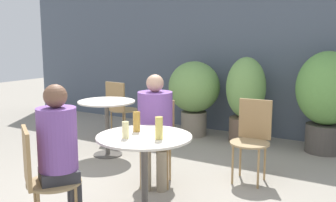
{
  "coord_description": "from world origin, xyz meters",
  "views": [
    {
      "loc": [
        1.99,
        -2.82,
        1.61
      ],
      "look_at": [
        0.09,
        0.31,
        1.0
      ],
      "focal_mm": 42.0,
      "sensor_mm": 36.0,
      "label": 1
    }
  ],
  "objects_px": {
    "bistro_chair_0": "(157,134)",
    "bistro_chair_3": "(120,105)",
    "potted_plant_1": "(246,97)",
    "beer_glass_2": "(137,122)",
    "potted_plant_0": "(194,91)",
    "seated_person_0": "(155,122)",
    "seated_person_1": "(59,146)",
    "cafe_table_near": "(144,152)",
    "beer_glass_1": "(159,125)",
    "bistro_chair_2": "(252,133)",
    "bistro_chair_1": "(41,173)",
    "potted_plant_2": "(327,95)",
    "cafe_table_far": "(107,113)",
    "beer_glass_0": "(159,128)",
    "beer_glass_3": "(126,130)"
  },
  "relations": [
    {
      "from": "seated_person_1",
      "to": "beer_glass_3",
      "type": "height_order",
      "value": "seated_person_1"
    },
    {
      "from": "cafe_table_far",
      "to": "beer_glass_2",
      "type": "height_order",
      "value": "beer_glass_2"
    },
    {
      "from": "seated_person_0",
      "to": "beer_glass_0",
      "type": "height_order",
      "value": "seated_person_0"
    },
    {
      "from": "cafe_table_near",
      "to": "bistro_chair_3",
      "type": "bearing_deg",
      "value": 132.71
    },
    {
      "from": "bistro_chair_3",
      "to": "seated_person_1",
      "type": "height_order",
      "value": "seated_person_1"
    },
    {
      "from": "beer_glass_2",
      "to": "bistro_chair_3",
      "type": "bearing_deg",
      "value": 131.74
    },
    {
      "from": "bistro_chair_0",
      "to": "potted_plant_1",
      "type": "bearing_deg",
      "value": 57.15
    },
    {
      "from": "beer_glass_0",
      "to": "potted_plant_1",
      "type": "xyz_separation_m",
      "value": [
        -0.29,
        2.87,
        -0.14
      ]
    },
    {
      "from": "cafe_table_near",
      "to": "bistro_chair_2",
      "type": "bearing_deg",
      "value": 70.31
    },
    {
      "from": "bistro_chair_1",
      "to": "potted_plant_1",
      "type": "relative_size",
      "value": 0.7
    },
    {
      "from": "beer_glass_0",
      "to": "bistro_chair_3",
      "type": "bearing_deg",
      "value": 134.83
    },
    {
      "from": "bistro_chair_1",
      "to": "potted_plant_0",
      "type": "distance_m",
      "value": 3.6
    },
    {
      "from": "cafe_table_far",
      "to": "seated_person_0",
      "type": "height_order",
      "value": "seated_person_0"
    },
    {
      "from": "bistro_chair_2",
      "to": "beer_glass_0",
      "type": "height_order",
      "value": "beer_glass_0"
    },
    {
      "from": "beer_glass_1",
      "to": "beer_glass_3",
      "type": "distance_m",
      "value": 0.34
    },
    {
      "from": "beer_glass_1",
      "to": "potted_plant_2",
      "type": "bearing_deg",
      "value": 71.06
    },
    {
      "from": "bistro_chair_3",
      "to": "potted_plant_0",
      "type": "relative_size",
      "value": 0.75
    },
    {
      "from": "bistro_chair_1",
      "to": "bistro_chair_3",
      "type": "xyz_separation_m",
      "value": [
        -1.39,
        2.76,
        0.0
      ]
    },
    {
      "from": "bistro_chair_0",
      "to": "bistro_chair_3",
      "type": "distance_m",
      "value": 1.96
    },
    {
      "from": "cafe_table_near",
      "to": "beer_glass_1",
      "type": "height_order",
      "value": "beer_glass_1"
    },
    {
      "from": "bistro_chair_0",
      "to": "bistro_chair_1",
      "type": "xyz_separation_m",
      "value": [
        -0.11,
        -1.51,
        0.0
      ]
    },
    {
      "from": "bistro_chair_2",
      "to": "beer_glass_2",
      "type": "relative_size",
      "value": 4.94
    },
    {
      "from": "cafe_table_far",
      "to": "bistro_chair_1",
      "type": "bearing_deg",
      "value": -63.51
    },
    {
      "from": "potted_plant_1",
      "to": "potted_plant_2",
      "type": "height_order",
      "value": "potted_plant_2"
    },
    {
      "from": "bistro_chair_0",
      "to": "seated_person_0",
      "type": "height_order",
      "value": "seated_person_0"
    },
    {
      "from": "cafe_table_near",
      "to": "seated_person_1",
      "type": "xyz_separation_m",
      "value": [
        -0.41,
        -0.6,
        0.14
      ]
    },
    {
      "from": "bistro_chair_3",
      "to": "beer_glass_2",
      "type": "distance_m",
      "value": 2.63
    },
    {
      "from": "seated_person_1",
      "to": "potted_plant_0",
      "type": "height_order",
      "value": "seated_person_1"
    },
    {
      "from": "beer_glass_3",
      "to": "potted_plant_0",
      "type": "xyz_separation_m",
      "value": [
        -0.9,
        2.99,
        -0.09
      ]
    },
    {
      "from": "beer_glass_3",
      "to": "potted_plant_0",
      "type": "height_order",
      "value": "potted_plant_0"
    },
    {
      "from": "bistro_chair_1",
      "to": "potted_plant_2",
      "type": "relative_size",
      "value": 0.64
    },
    {
      "from": "bistro_chair_1",
      "to": "potted_plant_0",
      "type": "xyz_separation_m",
      "value": [
        -0.49,
        3.56,
        0.19
      ]
    },
    {
      "from": "bistro_chair_0",
      "to": "bistro_chair_3",
      "type": "relative_size",
      "value": 1.0
    },
    {
      "from": "bistro_chair_2",
      "to": "seated_person_1",
      "type": "height_order",
      "value": "seated_person_1"
    },
    {
      "from": "bistro_chair_0",
      "to": "seated_person_0",
      "type": "relative_size",
      "value": 0.75
    },
    {
      "from": "bistro_chair_0",
      "to": "beer_glass_2",
      "type": "height_order",
      "value": "beer_glass_2"
    },
    {
      "from": "bistro_chair_2",
      "to": "potted_plant_0",
      "type": "bearing_deg",
      "value": 131.93
    },
    {
      "from": "potted_plant_1",
      "to": "beer_glass_2",
      "type": "bearing_deg",
      "value": -90.52
    },
    {
      "from": "cafe_table_near",
      "to": "bistro_chair_1",
      "type": "relative_size",
      "value": 0.93
    },
    {
      "from": "bistro_chair_1",
      "to": "seated_person_1",
      "type": "distance_m",
      "value": 0.25
    },
    {
      "from": "cafe_table_far",
      "to": "potted_plant_2",
      "type": "distance_m",
      "value": 3.01
    },
    {
      "from": "seated_person_0",
      "to": "potted_plant_2",
      "type": "bearing_deg",
      "value": 34.36
    },
    {
      "from": "seated_person_0",
      "to": "potted_plant_1",
      "type": "distance_m",
      "value": 2.2
    },
    {
      "from": "cafe_table_near",
      "to": "cafe_table_far",
      "type": "relative_size",
      "value": 1.1
    },
    {
      "from": "bistro_chair_3",
      "to": "seated_person_0",
      "type": "bearing_deg",
      "value": 141.91
    },
    {
      "from": "seated_person_0",
      "to": "potted_plant_2",
      "type": "distance_m",
      "value": 2.64
    },
    {
      "from": "beer_glass_1",
      "to": "bistro_chair_2",
      "type": "bearing_deg",
      "value": 70.13
    },
    {
      "from": "seated_person_0",
      "to": "beer_glass_0",
      "type": "xyz_separation_m",
      "value": [
        0.48,
        -0.68,
        0.13
      ]
    },
    {
      "from": "bistro_chair_2",
      "to": "beer_glass_1",
      "type": "distance_m",
      "value": 1.34
    },
    {
      "from": "bistro_chair_0",
      "to": "beer_glass_3",
      "type": "xyz_separation_m",
      "value": [
        0.29,
        -0.94,
        0.28
      ]
    }
  ]
}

